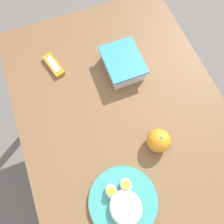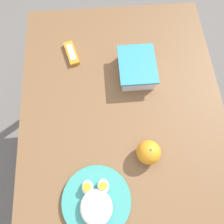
% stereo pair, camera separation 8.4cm
% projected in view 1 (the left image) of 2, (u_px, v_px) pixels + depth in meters
% --- Properties ---
extents(ground_plane, '(10.00, 10.00, 0.00)m').
position_uv_depth(ground_plane, '(120.00, 154.00, 1.54)').
color(ground_plane, '#66605B').
extents(table, '(1.22, 0.82, 0.73)m').
position_uv_depth(table, '(126.00, 129.00, 0.94)').
color(table, brown).
rests_on(table, ground_plane).
extents(food_container, '(0.18, 0.15, 0.07)m').
position_uv_depth(food_container, '(122.00, 65.00, 0.91)').
color(food_container, white).
rests_on(food_container, table).
extents(orange_fruit, '(0.09, 0.09, 0.09)m').
position_uv_depth(orange_fruit, '(159.00, 141.00, 0.79)').
color(orange_fruit, orange).
rests_on(orange_fruit, table).
extents(rice_plate, '(0.24, 0.24, 0.06)m').
position_uv_depth(rice_plate, '(124.00, 202.00, 0.73)').
color(rice_plate, teal).
rests_on(rice_plate, table).
extents(candy_bar, '(0.13, 0.07, 0.02)m').
position_uv_depth(candy_bar, '(54.00, 65.00, 0.94)').
color(candy_bar, orange).
rests_on(candy_bar, table).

